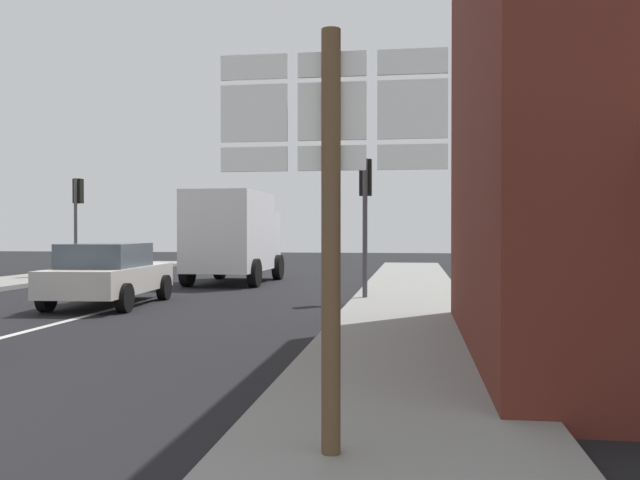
% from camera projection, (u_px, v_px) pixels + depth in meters
% --- Properties ---
extents(ground_plane, '(80.00, 80.00, 0.00)m').
position_uv_depth(ground_plane, '(123.00, 307.00, 15.43)').
color(ground_plane, black).
extents(sidewalk_right, '(2.72, 44.00, 0.14)m').
position_uv_depth(sidewalk_right, '(407.00, 320.00, 12.53)').
color(sidewalk_right, gray).
rests_on(sidewalk_right, ground).
extents(lane_centre_stripe, '(0.16, 12.00, 0.01)m').
position_uv_depth(lane_centre_stripe, '(23.00, 332.00, 11.47)').
color(lane_centre_stripe, silver).
rests_on(lane_centre_stripe, ground).
extents(sedan_far, '(2.16, 4.30, 1.47)m').
position_uv_depth(sedan_far, '(109.00, 273.00, 15.62)').
color(sedan_far, beige).
rests_on(sedan_far, ground).
extents(delivery_truck, '(2.54, 5.03, 3.05)m').
position_uv_depth(delivery_truck, '(234.00, 234.00, 22.42)').
color(delivery_truck, silver).
rests_on(delivery_truck, ground).
extents(route_sign_post, '(1.66, 0.14, 3.20)m').
position_uv_depth(route_sign_post, '(331.00, 196.00, 4.80)').
color(route_sign_post, brown).
rests_on(route_sign_post, ground).
extents(traffic_light_far_left, '(0.30, 0.49, 3.68)m').
position_uv_depth(traffic_light_far_left, '(77.00, 205.00, 24.27)').
color(traffic_light_far_left, '#47474C').
rests_on(traffic_light_far_left, ground).
extents(traffic_light_near_right, '(0.30, 0.49, 3.53)m').
position_uv_depth(traffic_light_near_right, '(365.00, 196.00, 16.36)').
color(traffic_light_near_right, '#47474C').
rests_on(traffic_light_near_right, ground).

